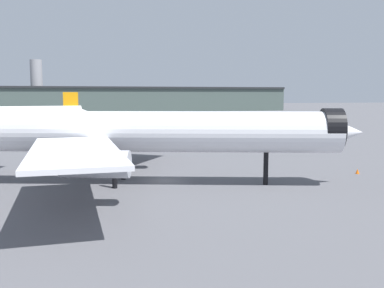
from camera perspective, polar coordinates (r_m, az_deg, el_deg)
ground at (r=56.87m, az=-3.57°, el=-4.83°), size 900.00×900.00×0.00m
airliner_near_gate at (r=54.40m, az=-7.52°, el=1.50°), size 55.12×49.41×14.69m
airliner_far_taxiway at (r=149.95m, az=-21.96°, el=3.81°), size 45.56×41.15×11.86m
terminal_building at (r=282.87m, az=-6.09°, el=5.93°), size 185.49×33.99×31.57m
baggage_tug_wing at (r=87.94m, az=-3.86°, el=-0.13°), size 3.51×2.61×1.85m
baggage_cart_trailing at (r=87.71m, az=-11.06°, el=-0.26°), size 2.54×2.12×1.82m
traffic_cone_near_nose at (r=87.49m, az=-13.22°, el=-0.76°), size 0.50×0.50×0.63m
traffic_cone_wingtip at (r=65.87m, az=20.91°, el=-3.38°), size 0.55×0.55×0.69m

